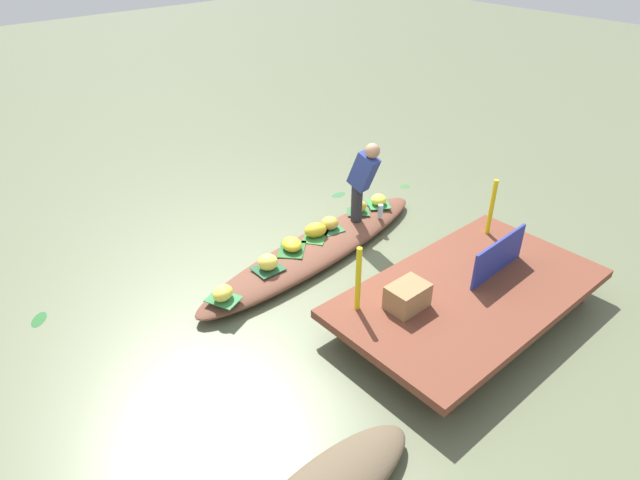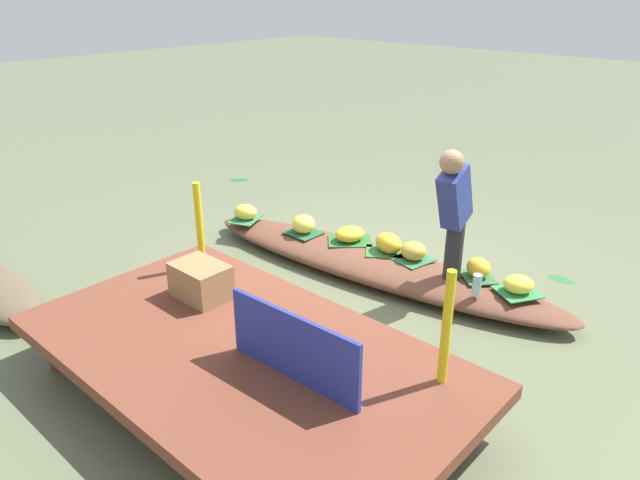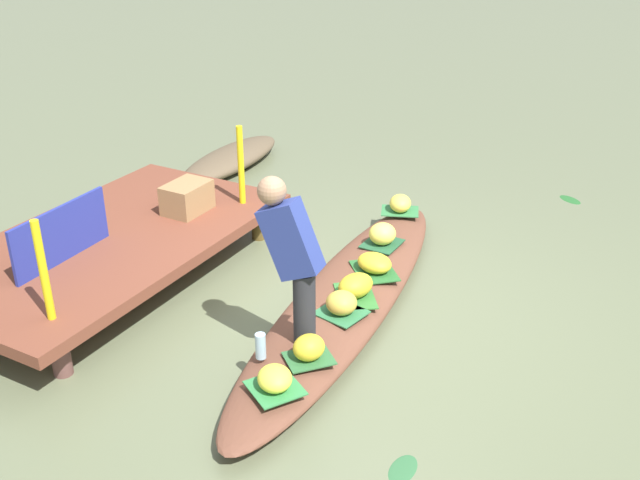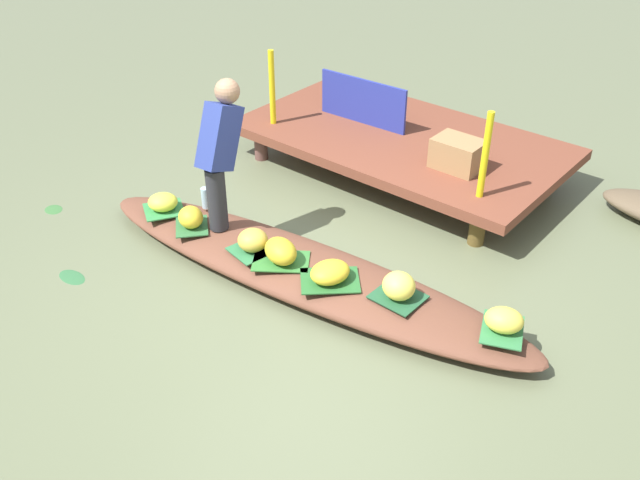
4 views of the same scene
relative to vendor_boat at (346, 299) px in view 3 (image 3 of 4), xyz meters
The scene contains 26 objects.
canal_water 0.11m from the vendor_boat, ahead, with size 40.00×40.00×0.00m, color #60684B.
dock_platform 2.17m from the vendor_boat, 102.70° to the left, with size 3.20×1.80×0.39m.
vendor_boat is the anchor object (origin of this frame).
moored_boat 3.61m from the vendor_boat, 50.29° to the left, with size 1.84×0.59×0.24m, color brown.
leaf_mat_0 0.88m from the vendor_boat, ahead, with size 0.35×0.31×0.01m, color #225332.
banana_bunch_0 0.90m from the vendor_boat, ahead, with size 0.25×0.24×0.20m, color #F9E554.
leaf_mat_1 0.39m from the vendor_boat, 12.44° to the right, with size 0.44×0.33×0.01m, color #27612B.
banana_bunch_1 0.42m from the vendor_boat, 12.44° to the right, with size 0.31×0.25×0.15m, color gold.
leaf_mat_2 1.42m from the vendor_boat, behind, with size 0.32×0.33×0.01m, color #327E42.
banana_bunch_2 1.43m from the vendor_boat, behind, with size 0.23×0.26×0.15m, color #E8E841.
leaf_mat_3 0.41m from the vendor_boat, 157.81° to the right, with size 0.34×0.31×0.01m, color #2E6F41.
banana_bunch_3 0.44m from the vendor_boat, 157.81° to the right, with size 0.24×0.24×0.18m, color gold.
leaf_mat_4 1.64m from the vendor_boat, ahead, with size 0.37×0.28×0.01m, color #327641.
banana_bunch_4 1.65m from the vendor_boat, ahead, with size 0.26×0.21×0.17m, color #EFD74A.
leaf_mat_5 1.04m from the vendor_boat, 167.05° to the right, with size 0.32×0.26×0.01m, color #2F6537.
banana_bunch_5 1.05m from the vendor_boat, 167.05° to the right, with size 0.23×0.20×0.18m, color yellow.
leaf_mat_6 0.19m from the vendor_boat, 123.68° to the right, with size 0.44×0.30×0.01m, color #317130.
banana_bunch_6 0.26m from the vendor_boat, 123.68° to the right, with size 0.31×0.23×0.19m, color gold.
vendor_person 1.16m from the vendor_boat, behind, with size 0.23×0.47×1.23m.
water_bottle 1.17m from the vendor_boat, behind, with size 0.07×0.07×0.19m, color #A9C9E0.
market_banner 2.37m from the vendor_boat, 114.85° to the left, with size 1.02×0.03×0.47m, color navy.
railing_post_west 2.35m from the vendor_boat, 138.08° to the left, with size 0.06×0.06×0.77m, color yellow.
railing_post_east 1.80m from the vendor_boat, 64.22° to the left, with size 0.06×0.06×0.77m, color yellow.
produce_crate 1.91m from the vendor_boat, 80.57° to the left, with size 0.44×0.32×0.28m, color #967047.
drifting_plant_1 1.85m from the vendor_boat, 141.83° to the right, with size 0.28×0.15×0.01m, color #2F6439.
drifting_plant_2 3.49m from the vendor_boat, 18.44° to the right, with size 0.29×0.15×0.01m, color #245E29.
Camera 3 is at (-4.68, -2.37, 3.22)m, focal length 41.64 mm.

